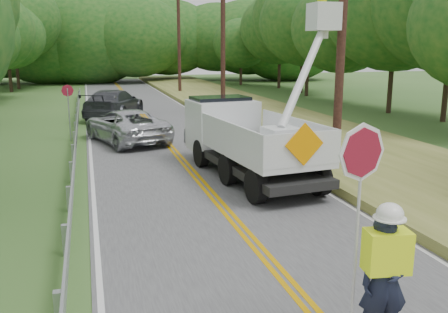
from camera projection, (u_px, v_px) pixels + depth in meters
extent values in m
cube|color=#474749|center=(174.00, 151.00, 20.99)|extent=(7.20, 96.00, 0.02)
cube|color=#D19200|center=(171.00, 150.00, 20.96)|extent=(0.12, 96.00, 0.00)
cube|color=#D19200|center=(176.00, 150.00, 21.01)|extent=(0.12, 96.00, 0.00)
cube|color=silver|center=(91.00, 155.00, 20.08)|extent=(0.12, 96.00, 0.00)
cube|color=silver|center=(250.00, 146.00, 21.90)|extent=(0.12, 96.00, 0.00)
cube|color=#A1A6AA|center=(58.00, 312.00, 7.63)|extent=(0.12, 0.14, 0.70)
cube|color=#A1A6AA|center=(65.00, 240.00, 10.45)|extent=(0.12, 0.14, 0.70)
cube|color=#A1A6AA|center=(69.00, 199.00, 13.26)|extent=(0.12, 0.14, 0.70)
cube|color=#A1A6AA|center=(71.00, 172.00, 16.08)|extent=(0.12, 0.14, 0.70)
cube|color=#A1A6AA|center=(73.00, 153.00, 18.89)|extent=(0.12, 0.14, 0.70)
cube|color=#A1A6AA|center=(75.00, 139.00, 21.71)|extent=(0.12, 0.14, 0.70)
cube|color=#A1A6AA|center=(76.00, 129.00, 24.53)|extent=(0.12, 0.14, 0.70)
cube|color=#A1A6AA|center=(76.00, 120.00, 27.34)|extent=(0.12, 0.14, 0.70)
cube|color=#A1A6AA|center=(77.00, 113.00, 30.16)|extent=(0.12, 0.14, 0.70)
cube|color=#A1A6AA|center=(78.00, 107.00, 32.97)|extent=(0.12, 0.14, 0.70)
cube|color=#A1A6AA|center=(78.00, 103.00, 35.79)|extent=(0.12, 0.14, 0.70)
cube|color=#A1A6AA|center=(78.00, 98.00, 38.61)|extent=(0.12, 0.14, 0.70)
cube|color=#A1A6AA|center=(79.00, 95.00, 41.42)|extent=(0.12, 0.14, 0.70)
cube|color=#A1A6AA|center=(76.00, 138.00, 20.74)|extent=(0.05, 48.00, 0.34)
cylinder|color=black|center=(342.00, 28.00, 16.51)|extent=(0.30, 0.30, 10.00)
cylinder|color=black|center=(223.00, 36.00, 30.60)|extent=(0.30, 0.30, 10.00)
cylinder|color=black|center=(179.00, 39.00, 44.68)|extent=(0.30, 0.30, 10.00)
cube|color=#5B6428|center=(324.00, 139.00, 22.84)|extent=(7.00, 96.00, 0.30)
cylinder|color=#332319|center=(10.00, 76.00, 47.63)|extent=(0.32, 0.32, 3.13)
ellipsoid|color=#134B18|center=(6.00, 35.00, 46.79)|extent=(7.30, 7.30, 6.42)
cylinder|color=#332319|center=(17.00, 69.00, 50.94)|extent=(0.32, 0.32, 4.10)
ellipsoid|color=#134B18|center=(13.00, 19.00, 49.83)|extent=(9.56, 9.56, 8.41)
cylinder|color=#332319|center=(446.00, 87.00, 28.64)|extent=(0.32, 0.32, 4.07)
cylinder|color=#332319|center=(390.00, 83.00, 32.46)|extent=(0.32, 0.32, 3.95)
ellipsoid|color=#134B18|center=(396.00, 8.00, 31.39)|extent=(9.21, 9.21, 8.10)
cylinder|color=#332319|center=(340.00, 82.00, 37.72)|extent=(0.32, 0.32, 3.37)
ellipsoid|color=#134B18|center=(343.00, 27.00, 36.81)|extent=(7.87, 7.87, 6.93)
cylinder|color=#332319|center=(307.00, 75.00, 43.68)|extent=(0.32, 0.32, 3.75)
ellipsoid|color=#134B18|center=(309.00, 22.00, 42.67)|extent=(8.74, 8.74, 7.69)
cylinder|color=#332319|center=(302.00, 71.00, 46.84)|extent=(0.32, 0.32, 4.13)
ellipsoid|color=#134B18|center=(303.00, 16.00, 45.73)|extent=(9.64, 9.64, 8.48)
cylinder|color=#332319|center=(279.00, 71.00, 51.71)|extent=(0.32, 0.32, 3.59)
ellipsoid|color=#134B18|center=(280.00, 28.00, 50.74)|extent=(8.37, 8.37, 7.37)
cylinder|color=#332319|center=(241.00, 73.00, 56.23)|extent=(0.32, 0.32, 2.73)
ellipsoid|color=#134B18|center=(241.00, 43.00, 55.49)|extent=(6.36, 6.36, 5.60)
ellipsoid|color=#134B18|center=(6.00, 36.00, 57.20)|extent=(12.93, 9.70, 9.70)
ellipsoid|color=#134B18|center=(49.00, 36.00, 57.65)|extent=(15.12, 11.34, 11.34)
ellipsoid|color=#134B18|center=(87.00, 37.00, 58.55)|extent=(15.73, 11.79, 11.79)
ellipsoid|color=#134B18|center=(134.00, 37.00, 58.35)|extent=(12.86, 9.64, 9.64)
ellipsoid|color=#134B18|center=(168.00, 37.00, 62.75)|extent=(12.87, 9.65, 9.65)
ellipsoid|color=#134B18|center=(218.00, 37.00, 63.69)|extent=(11.74, 8.81, 8.81)
ellipsoid|color=#134B18|center=(249.00, 37.00, 63.89)|extent=(12.91, 9.68, 9.68)
ellipsoid|color=#134B18|center=(288.00, 37.00, 63.24)|extent=(15.21, 11.40, 11.40)
imported|color=#191E33|center=(385.00, 281.00, 7.13)|extent=(0.82, 0.61, 2.07)
cube|color=#DFFF16|center=(387.00, 251.00, 7.03)|extent=(0.69, 0.48, 0.63)
ellipsoid|color=white|center=(390.00, 213.00, 6.90)|extent=(0.39, 0.39, 0.31)
cylinder|color=#B7B7B7|center=(355.00, 255.00, 7.04)|extent=(0.04, 0.04, 2.89)
cylinder|color=maroon|center=(362.00, 152.00, 6.70)|extent=(0.81, 0.22, 0.83)
cylinder|color=black|center=(256.00, 186.00, 13.84)|extent=(0.42, 1.04, 1.01)
cylinder|color=black|center=(320.00, 179.00, 14.60)|extent=(0.42, 1.04, 1.01)
cylinder|color=black|center=(228.00, 169.00, 15.74)|extent=(0.42, 1.04, 1.01)
cylinder|color=black|center=(285.00, 164.00, 16.50)|extent=(0.42, 1.04, 1.01)
cylinder|color=black|center=(201.00, 153.00, 18.12)|extent=(0.42, 1.04, 1.01)
cylinder|color=black|center=(252.00, 149.00, 18.88)|extent=(0.42, 1.04, 1.01)
cube|color=black|center=(253.00, 162.00, 16.39)|extent=(2.91, 6.92, 0.26)
cube|color=silver|center=(263.00, 151.00, 15.61)|extent=(2.92, 5.06, 0.23)
cube|color=silver|center=(229.00, 138.00, 15.06)|extent=(0.58, 4.81, 0.95)
cube|color=silver|center=(296.00, 133.00, 15.92)|extent=(0.58, 4.81, 0.95)
cube|color=silver|center=(303.00, 149.00, 13.33)|extent=(2.41, 0.32, 0.95)
cube|color=silver|center=(222.00, 125.00, 18.77)|extent=(2.56, 2.24, 1.89)
cube|color=black|center=(220.00, 107.00, 18.81)|extent=(2.24, 1.58, 0.79)
cube|color=silver|center=(281.00, 141.00, 14.45)|extent=(1.04, 1.04, 0.84)
cube|color=silver|center=(324.00, 17.00, 16.25)|extent=(0.89, 0.89, 0.89)
cube|color=#F49000|center=(304.00, 144.00, 13.22)|extent=(1.19, 0.17, 1.19)
imported|color=silver|center=(126.00, 126.00, 22.73)|extent=(4.08, 6.04, 1.54)
imported|color=#3A3D43|center=(114.00, 103.00, 30.47)|extent=(4.52, 6.55, 1.76)
cylinder|color=#A1A6AA|center=(69.00, 115.00, 23.00)|extent=(0.06, 0.06, 2.49)
cylinder|color=maroon|center=(67.00, 91.00, 22.75)|extent=(0.55, 0.17, 0.57)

